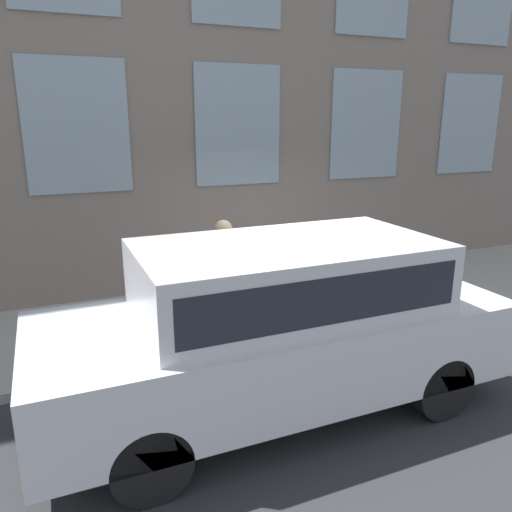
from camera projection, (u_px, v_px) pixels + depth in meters
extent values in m
plane|color=#2D2D30|center=(310.00, 344.00, 6.75)|extent=(80.00, 80.00, 0.00)
cube|color=#9E9B93|center=(270.00, 308.00, 7.91)|extent=(2.64, 60.00, 0.12)
cube|color=#8C9EA8|center=(470.00, 124.00, 10.26)|extent=(0.03, 1.51, 1.96)
cube|color=#8C9EA8|center=(366.00, 125.00, 9.29)|extent=(0.03, 1.51, 1.96)
cube|color=#8C9EA8|center=(238.00, 126.00, 8.32)|extent=(0.03, 1.51, 1.96)
cube|color=#8C9EA8|center=(77.00, 127.00, 7.35)|extent=(0.03, 1.51, 1.96)
cylinder|color=#2D7260|center=(286.00, 324.00, 7.09)|extent=(0.31, 0.31, 0.04)
cylinder|color=#2D7260|center=(287.00, 305.00, 7.01)|extent=(0.23, 0.23, 0.61)
sphere|color=#2C5D50|center=(287.00, 284.00, 6.93)|extent=(0.24, 0.24, 0.24)
cylinder|color=black|center=(287.00, 279.00, 6.91)|extent=(0.08, 0.08, 0.10)
cylinder|color=#2D7260|center=(297.00, 298.00, 7.05)|extent=(0.09, 0.10, 0.09)
cylinder|color=#2D7260|center=(276.00, 302.00, 6.93)|extent=(0.09, 0.10, 0.09)
cylinder|color=#726651|center=(226.00, 306.00, 6.80)|extent=(0.11, 0.11, 0.74)
cylinder|color=#726651|center=(223.00, 302.00, 6.94)|extent=(0.11, 0.11, 0.74)
cube|color=#268C4C|center=(224.00, 258.00, 6.70)|extent=(0.20, 0.14, 0.56)
cylinder|color=#268C4C|center=(227.00, 260.00, 6.57)|extent=(0.09, 0.09, 0.53)
cylinder|color=#268C4C|center=(220.00, 255.00, 6.82)|extent=(0.09, 0.09, 0.53)
sphere|color=tan|center=(223.00, 229.00, 6.59)|extent=(0.25, 0.25, 0.25)
cylinder|color=black|center=(150.00, 462.00, 3.94)|extent=(0.24, 0.67, 0.67)
cylinder|color=black|center=(120.00, 372.00, 5.35)|extent=(0.24, 0.67, 0.67)
cylinder|color=black|center=(440.00, 386.00, 5.06)|extent=(0.24, 0.67, 0.67)
cylinder|color=black|center=(352.00, 328.00, 6.47)|extent=(0.24, 0.67, 0.67)
cube|color=silver|center=(276.00, 344.00, 5.10)|extent=(1.83, 4.76, 0.79)
cube|color=silver|center=(288.00, 275.00, 4.95)|extent=(1.61, 2.95, 0.67)
cube|color=#1E232D|center=(288.00, 275.00, 4.95)|extent=(1.62, 2.71, 0.43)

